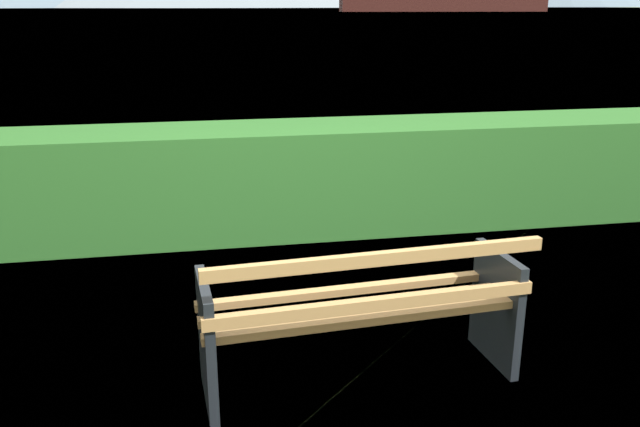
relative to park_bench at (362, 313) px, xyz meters
name	(u,v)px	position (x,y,z in m)	size (l,w,h in m)	color
ground_plane	(358,376)	(0.00, 0.06, -0.43)	(1400.00, 1400.00, 0.00)	olive
water_surface	(192,9)	(0.00, 307.57, -0.43)	(620.00, 620.00, 0.00)	slate
park_bench	(362,313)	(0.00, 0.00, 0.00)	(1.78, 0.69, 0.87)	tan
hedge_row	(290,178)	(0.00, 2.71, 0.06)	(7.76, 0.89, 0.97)	#2D6B28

